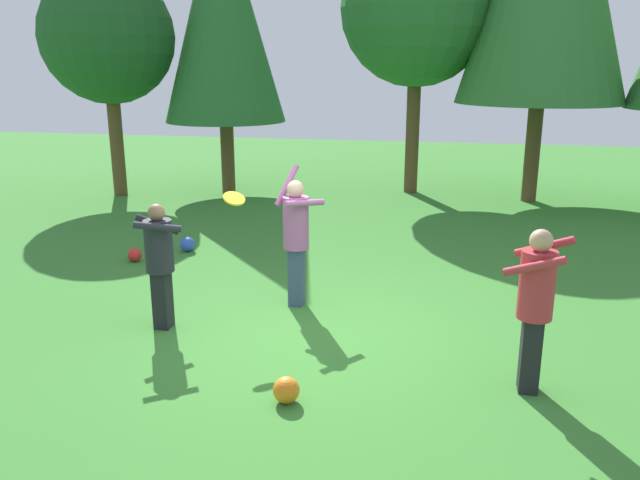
{
  "coord_description": "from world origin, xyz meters",
  "views": [
    {
      "loc": [
        1.62,
        -6.95,
        3.16
      ],
      "look_at": [
        0.08,
        0.45,
        1.05
      ],
      "focal_mm": 35.54,
      "sensor_mm": 36.0,
      "label": 1
    }
  ],
  "objects_px": {
    "person_catcher": "(159,256)",
    "tree_center": "(417,9)",
    "person_thrower": "(296,232)",
    "tree_far_left": "(108,37)",
    "person_bystander": "(536,297)",
    "frisbee": "(234,198)",
    "tree_left": "(222,10)",
    "ball_orange": "(286,390)",
    "ball_blue": "(187,244)",
    "ball_red": "(135,255)"
  },
  "relations": [
    {
      "from": "person_catcher",
      "to": "person_bystander",
      "type": "relative_size",
      "value": 0.94
    },
    {
      "from": "frisbee",
      "to": "tree_far_left",
      "type": "bearing_deg",
      "value": 127.92
    },
    {
      "from": "ball_blue",
      "to": "tree_far_left",
      "type": "bearing_deg",
      "value": 130.05
    },
    {
      "from": "tree_left",
      "to": "ball_blue",
      "type": "bearing_deg",
      "value": -78.21
    },
    {
      "from": "tree_left",
      "to": "ball_red",
      "type": "bearing_deg",
      "value": -85.63
    },
    {
      "from": "tree_far_left",
      "to": "tree_left",
      "type": "xyz_separation_m",
      "value": [
        2.55,
        0.8,
        0.62
      ]
    },
    {
      "from": "person_catcher",
      "to": "tree_center",
      "type": "xyz_separation_m",
      "value": [
        2.4,
        9.29,
        3.48
      ]
    },
    {
      "from": "tree_far_left",
      "to": "ball_orange",
      "type": "bearing_deg",
      "value": -53.41
    },
    {
      "from": "person_thrower",
      "to": "tree_far_left",
      "type": "xyz_separation_m",
      "value": [
        -6.08,
        6.36,
        2.73
      ]
    },
    {
      "from": "person_catcher",
      "to": "tree_center",
      "type": "distance_m",
      "value": 10.2
    },
    {
      "from": "person_catcher",
      "to": "frisbee",
      "type": "height_order",
      "value": "frisbee"
    },
    {
      "from": "person_thrower",
      "to": "tree_far_left",
      "type": "bearing_deg",
      "value": -94.25
    },
    {
      "from": "ball_blue",
      "to": "tree_left",
      "type": "relative_size",
      "value": 0.04
    },
    {
      "from": "tree_center",
      "to": "tree_far_left",
      "type": "bearing_deg",
      "value": -165.37
    },
    {
      "from": "person_thrower",
      "to": "frisbee",
      "type": "bearing_deg",
      "value": -0.0
    },
    {
      "from": "person_thrower",
      "to": "tree_far_left",
      "type": "distance_m",
      "value": 9.22
    },
    {
      "from": "person_thrower",
      "to": "person_catcher",
      "type": "relative_size",
      "value": 1.2
    },
    {
      "from": "person_thrower",
      "to": "tree_center",
      "type": "xyz_separation_m",
      "value": [
        0.97,
        8.21,
        3.38
      ]
    },
    {
      "from": "person_bystander",
      "to": "person_catcher",
      "type": "bearing_deg",
      "value": 8.69
    },
    {
      "from": "frisbee",
      "to": "tree_far_left",
      "type": "distance_m",
      "value": 9.18
    },
    {
      "from": "person_bystander",
      "to": "tree_far_left",
      "type": "relative_size",
      "value": 0.31
    },
    {
      "from": "person_thrower",
      "to": "tree_left",
      "type": "relative_size",
      "value": 0.27
    },
    {
      "from": "tree_left",
      "to": "tree_center",
      "type": "bearing_deg",
      "value": 13.04
    },
    {
      "from": "tree_far_left",
      "to": "tree_left",
      "type": "relative_size",
      "value": 0.76
    },
    {
      "from": "frisbee",
      "to": "tree_center",
      "type": "relative_size",
      "value": 0.06
    },
    {
      "from": "ball_red",
      "to": "person_catcher",
      "type": "bearing_deg",
      "value": -55.63
    },
    {
      "from": "frisbee",
      "to": "tree_left",
      "type": "xyz_separation_m",
      "value": [
        -2.92,
        7.83,
        2.79
      ]
    },
    {
      "from": "frisbee",
      "to": "ball_red",
      "type": "distance_m",
      "value": 3.51
    },
    {
      "from": "person_bystander",
      "to": "ball_orange",
      "type": "bearing_deg",
      "value": 35.79
    },
    {
      "from": "ball_red",
      "to": "person_thrower",
      "type": "bearing_deg",
      "value": -23.45
    },
    {
      "from": "tree_center",
      "to": "tree_far_left",
      "type": "distance_m",
      "value": 7.32
    },
    {
      "from": "person_bystander",
      "to": "tree_center",
      "type": "height_order",
      "value": "tree_center"
    },
    {
      "from": "frisbee",
      "to": "tree_center",
      "type": "distance_m",
      "value": 9.44
    },
    {
      "from": "person_thrower",
      "to": "person_bystander",
      "type": "relative_size",
      "value": 1.13
    },
    {
      "from": "tree_center",
      "to": "person_bystander",
      "type": "bearing_deg",
      "value": -79.51
    },
    {
      "from": "frisbee",
      "to": "ball_blue",
      "type": "bearing_deg",
      "value": 124.29
    },
    {
      "from": "frisbee",
      "to": "tree_far_left",
      "type": "relative_size",
      "value": 0.07
    },
    {
      "from": "tree_far_left",
      "to": "person_catcher",
      "type": "bearing_deg",
      "value": -58.0
    },
    {
      "from": "frisbee",
      "to": "ball_blue",
      "type": "distance_m",
      "value": 3.61
    },
    {
      "from": "ball_blue",
      "to": "tree_left",
      "type": "xyz_separation_m",
      "value": [
        -1.07,
        5.11,
        4.24
      ]
    },
    {
      "from": "person_catcher",
      "to": "ball_orange",
      "type": "distance_m",
      "value": 2.55
    },
    {
      "from": "ball_red",
      "to": "ball_orange",
      "type": "xyz_separation_m",
      "value": [
        3.6,
        -3.87,
        0.01
      ]
    },
    {
      "from": "person_catcher",
      "to": "frisbee",
      "type": "xyz_separation_m",
      "value": [
        0.83,
        0.41,
        0.66
      ]
    },
    {
      "from": "frisbee",
      "to": "tree_left",
      "type": "height_order",
      "value": "tree_left"
    },
    {
      "from": "person_thrower",
      "to": "tree_center",
      "type": "distance_m",
      "value": 8.93
    },
    {
      "from": "ball_orange",
      "to": "tree_left",
      "type": "distance_m",
      "value": 11.33
    },
    {
      "from": "ball_red",
      "to": "ball_blue",
      "type": "distance_m",
      "value": 0.95
    },
    {
      "from": "ball_blue",
      "to": "person_thrower",
      "type": "bearing_deg",
      "value": -39.9
    },
    {
      "from": "ball_red",
      "to": "ball_blue",
      "type": "height_order",
      "value": "ball_blue"
    },
    {
      "from": "person_catcher",
      "to": "tree_center",
      "type": "height_order",
      "value": "tree_center"
    }
  ]
}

